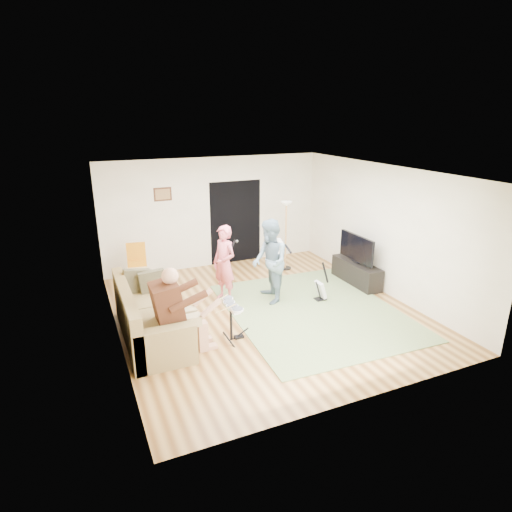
% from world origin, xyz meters
% --- Properties ---
extents(floor, '(6.00, 6.00, 0.00)m').
position_xyz_m(floor, '(0.00, 0.00, 0.00)').
color(floor, brown).
rests_on(floor, ground).
extents(walls, '(5.50, 6.00, 2.70)m').
position_xyz_m(walls, '(0.00, 0.00, 1.35)').
color(walls, silver).
rests_on(walls, floor).
extents(ceiling, '(6.00, 6.00, 0.00)m').
position_xyz_m(ceiling, '(0.00, 0.00, 2.70)').
color(ceiling, white).
rests_on(ceiling, walls).
extents(window_blinds, '(0.00, 2.05, 2.05)m').
position_xyz_m(window_blinds, '(-2.74, 0.20, 1.55)').
color(window_blinds, olive).
rests_on(window_blinds, walls).
extents(doorway, '(2.10, 0.00, 2.10)m').
position_xyz_m(doorway, '(0.55, 2.99, 1.05)').
color(doorway, black).
rests_on(doorway, walls).
extents(picture_frame, '(0.42, 0.03, 0.32)m').
position_xyz_m(picture_frame, '(-1.25, 2.99, 1.90)').
color(picture_frame, '#3F2314').
rests_on(picture_frame, walls).
extents(area_rug, '(3.27, 3.98, 0.02)m').
position_xyz_m(area_rug, '(0.86, -0.37, 0.01)').
color(area_rug, '#687D4C').
rests_on(area_rug, floor).
extents(sofa, '(0.96, 2.33, 0.94)m').
position_xyz_m(sofa, '(-2.30, -0.12, 0.31)').
color(sofa, olive).
rests_on(sofa, floor).
extents(drummer, '(0.94, 0.53, 1.45)m').
position_xyz_m(drummer, '(-1.86, -0.77, 0.56)').
color(drummer, '#4B2515').
rests_on(drummer, sofa).
extents(drum_kit, '(0.38, 0.68, 0.70)m').
position_xyz_m(drum_kit, '(-1.00, -0.77, 0.30)').
color(drum_kit, black).
rests_on(drum_kit, floor).
extents(singer, '(0.56, 0.68, 1.58)m').
position_xyz_m(singer, '(-0.54, 0.82, 0.79)').
color(singer, '#D95E6E').
rests_on(singer, floor).
extents(microphone, '(0.06, 0.06, 0.24)m').
position_xyz_m(microphone, '(-0.34, 0.82, 1.18)').
color(microphone, black).
rests_on(microphone, singer).
extents(guitarist, '(0.78, 0.93, 1.72)m').
position_xyz_m(guitarist, '(0.28, 0.40, 0.86)').
color(guitarist, slate).
rests_on(guitarist, floor).
extents(guitar_held, '(0.28, 0.61, 0.26)m').
position_xyz_m(guitar_held, '(0.48, 0.40, 1.17)').
color(guitar_held, white).
rests_on(guitar_held, guitarist).
extents(guitar_spare, '(0.30, 0.27, 0.82)m').
position_xyz_m(guitar_spare, '(1.27, 0.02, 0.24)').
color(guitar_spare, black).
rests_on(guitar_spare, floor).
extents(torchiere_lamp, '(0.30, 0.30, 1.69)m').
position_xyz_m(torchiere_lamp, '(1.47, 2.00, 1.16)').
color(torchiere_lamp, black).
rests_on(torchiere_lamp, floor).
extents(dining_chair, '(0.49, 0.51, 1.00)m').
position_xyz_m(dining_chair, '(-2.08, 2.17, 0.36)').
color(dining_chair, beige).
rests_on(dining_chair, floor).
extents(tv_cabinet, '(0.40, 1.40, 0.50)m').
position_xyz_m(tv_cabinet, '(2.50, 0.49, 0.25)').
color(tv_cabinet, black).
rests_on(tv_cabinet, floor).
extents(television, '(0.06, 1.13, 0.58)m').
position_xyz_m(television, '(2.45, 0.49, 0.85)').
color(television, black).
rests_on(television, tv_cabinet).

